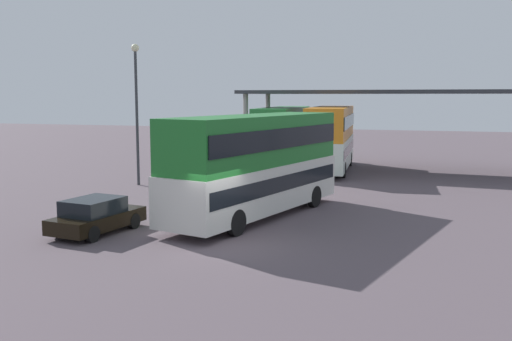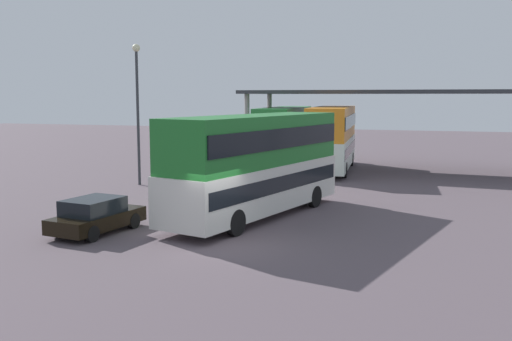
# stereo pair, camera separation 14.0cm
# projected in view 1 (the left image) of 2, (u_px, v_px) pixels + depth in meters

# --- Properties ---
(ground_plane) EXTENTS (140.00, 140.00, 0.00)m
(ground_plane) POSITION_uv_depth(u_px,v_px,m) (228.00, 243.00, 20.22)
(ground_plane) COLOR #594C53
(double_decker_main) EXTENTS (5.13, 10.85, 4.34)m
(double_decker_main) POSITION_uv_depth(u_px,v_px,m) (256.00, 162.00, 24.37)
(double_decker_main) COLOR silver
(double_decker_main) RESTS_ON ground_plane
(parked_hatchback) EXTENTS (2.26, 4.02, 1.35)m
(parked_hatchback) POSITION_uv_depth(u_px,v_px,m) (96.00, 216.00, 21.62)
(parked_hatchback) COLOR black
(parked_hatchback) RESTS_ON ground_plane
(double_decker_near_canopy) EXTENTS (3.19, 11.09, 4.29)m
(double_decker_near_canopy) POSITION_uv_depth(u_px,v_px,m) (283.00, 134.00, 42.72)
(double_decker_near_canopy) COLOR silver
(double_decker_near_canopy) RESTS_ON ground_plane
(double_decker_mid_row) EXTENTS (3.29, 10.48, 4.38)m
(double_decker_mid_row) POSITION_uv_depth(u_px,v_px,m) (331.00, 136.00, 39.37)
(double_decker_mid_row) COLOR white
(double_decker_mid_row) RESTS_ON ground_plane
(depot_canopy) EXTENTS (23.68, 7.67, 5.53)m
(depot_canopy) POSITION_uv_depth(u_px,v_px,m) (409.00, 95.00, 38.83)
(depot_canopy) COLOR #33353A
(depot_canopy) RESTS_ON ground_plane
(lamppost_tall) EXTENTS (0.44, 0.44, 8.05)m
(lamppost_tall) POSITION_uv_depth(u_px,v_px,m) (136.00, 98.00, 32.79)
(lamppost_tall) COLOR #33353A
(lamppost_tall) RESTS_ON ground_plane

